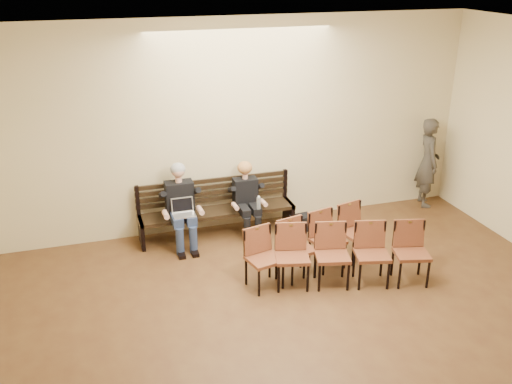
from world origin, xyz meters
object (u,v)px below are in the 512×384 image
(chair_row_front, at_px, (352,256))
(passerby, at_px, (429,156))
(bench, at_px, (218,222))
(laptop, at_px, (184,216))
(bag, at_px, (301,223))
(seated_woman, at_px, (247,203))
(water_bottle, at_px, (259,209))
(chair_row_back, at_px, (313,245))
(seated_man, at_px, (181,206))

(chair_row_front, bearing_deg, passerby, 53.95)
(bench, height_order, laptop, laptop)
(chair_row_front, bearing_deg, bag, 105.12)
(seated_woman, height_order, bag, seated_woman)
(water_bottle, xyz_separation_m, chair_row_back, (0.45, -1.18, -0.13))
(bench, xyz_separation_m, laptop, (-0.61, -0.35, 0.35))
(seated_woman, relative_size, chair_row_front, 0.52)
(water_bottle, xyz_separation_m, bag, (0.81, 0.16, -0.43))
(seated_woman, bearing_deg, water_bottle, -68.91)
(water_bottle, bearing_deg, laptop, 177.10)
(bench, relative_size, seated_man, 1.97)
(seated_woman, bearing_deg, chair_row_back, -69.00)
(bag, relative_size, passerby, 0.19)
(seated_man, relative_size, chair_row_back, 0.63)
(laptop, relative_size, bag, 0.97)
(bench, relative_size, bag, 7.29)
(passerby, bearing_deg, chair_row_back, 135.09)
(laptop, xyz_separation_m, chair_row_front, (2.05, -1.72, -0.13))
(laptop, relative_size, passerby, 0.18)
(chair_row_front, bearing_deg, laptop, 153.81)
(chair_row_front, distance_m, chair_row_back, 0.62)
(bag, bearing_deg, bench, 169.90)
(chair_row_back, bearing_deg, water_bottle, 97.54)
(bench, distance_m, chair_row_front, 2.53)
(bench, bearing_deg, chair_row_back, -56.80)
(water_bottle, distance_m, bag, 0.93)
(laptop, bearing_deg, seated_woman, -0.59)
(water_bottle, bearing_deg, bench, 145.06)
(passerby, bearing_deg, bench, 106.90)
(bag, distance_m, passerby, 2.77)
(seated_woman, distance_m, passerby, 3.57)
(seated_man, height_order, water_bottle, seated_man)
(laptop, xyz_separation_m, passerby, (4.62, 0.45, 0.38))
(seated_woman, xyz_separation_m, chair_row_front, (0.96, -1.95, -0.12))
(seated_man, relative_size, chair_row_front, 0.61)
(chair_row_back, bearing_deg, chair_row_front, -63.76)
(bench, height_order, water_bottle, water_bottle)
(bag, distance_m, chair_row_front, 1.85)
(seated_man, relative_size, seated_woman, 1.17)
(seated_man, bearing_deg, passerby, 2.72)
(chair_row_front, bearing_deg, bench, 138.63)
(bench, height_order, bag, bench)
(bench, height_order, passerby, passerby)
(bench, bearing_deg, water_bottle, -34.94)
(bench, bearing_deg, passerby, 1.43)
(chair_row_front, height_order, chair_row_back, chair_row_front)
(chair_row_back, bearing_deg, bench, 109.76)
(seated_man, relative_size, passerby, 0.69)
(seated_man, bearing_deg, laptop, -87.81)
(laptop, distance_m, bag, 2.06)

